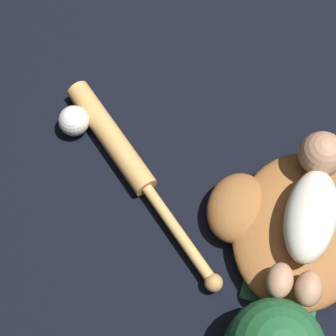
# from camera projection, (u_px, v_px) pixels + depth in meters

# --- Properties ---
(ground_plane) EXTENTS (6.00, 6.00, 0.00)m
(ground_plane) POSITION_uv_depth(u_px,v_px,m) (295.00, 243.00, 1.16)
(ground_plane) COLOR black
(baseball_glove) EXTENTS (0.35, 0.34, 0.08)m
(baseball_glove) POSITION_uv_depth(u_px,v_px,m) (289.00, 225.00, 1.14)
(baseball_glove) COLOR #935B2D
(baseball_glove) RESTS_ON ground
(baby_figure) EXTENTS (0.34, 0.11, 0.09)m
(baby_figure) POSITION_uv_depth(u_px,v_px,m) (311.00, 205.00, 1.07)
(baby_figure) COLOR silver
(baby_figure) RESTS_ON baseball_glove
(baseball_bat) EXTENTS (0.36, 0.46, 0.05)m
(baseball_bat) POSITION_uv_depth(u_px,v_px,m) (124.00, 156.00, 1.21)
(baseball_bat) COLOR tan
(baseball_bat) RESTS_ON ground
(baseball) EXTENTS (0.07, 0.07, 0.07)m
(baseball) POSITION_uv_depth(u_px,v_px,m) (74.00, 121.00, 1.24)
(baseball) COLOR white
(baseball) RESTS_ON ground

